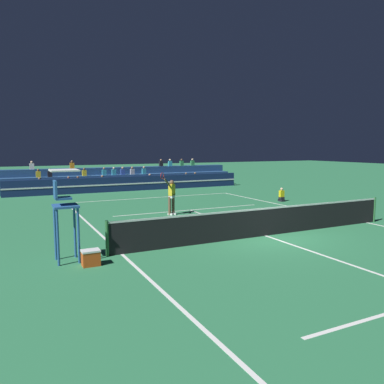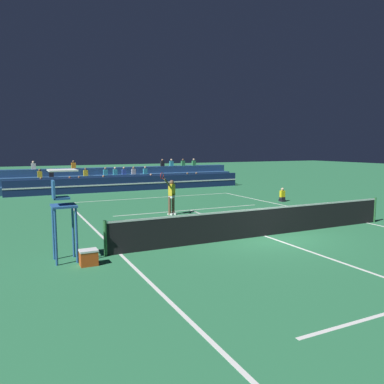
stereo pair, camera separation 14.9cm
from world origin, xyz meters
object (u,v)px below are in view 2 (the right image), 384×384
ball_kid_courtside (282,196)px  tennis_player (171,195)px  equipment_cooler (89,257)px  umpire_chair (62,203)px  tennis_ball (170,199)px

ball_kid_courtside → tennis_player: bearing=-171.0°
equipment_cooler → umpire_chair: bearing=129.3°
tennis_player → equipment_cooler: tennis_player is taller
umpire_chair → ball_kid_courtside: (13.58, 6.82, -1.39)m
tennis_player → tennis_ball: tennis_player is taller
umpire_chair → tennis_ball: bearing=54.1°
tennis_player → equipment_cooler: 8.14m
equipment_cooler → tennis_ball: bearing=57.8°
tennis_ball → equipment_cooler: size_ratio=0.14×
tennis_ball → equipment_cooler: (-7.17, -11.39, 0.19)m
umpire_chair → equipment_cooler: size_ratio=5.34×
umpire_chair → tennis_ball: umpire_chair is taller
tennis_ball → umpire_chair: bearing=-125.9°
umpire_chair → tennis_ball: (7.74, 10.70, -1.68)m
tennis_ball → tennis_player: bearing=-111.5°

